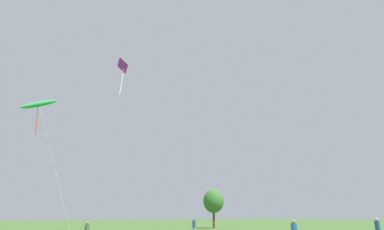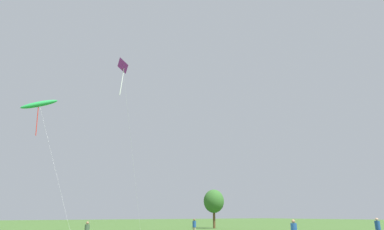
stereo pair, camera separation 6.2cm
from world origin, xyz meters
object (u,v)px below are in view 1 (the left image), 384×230
object	(u,v)px
person_standing_4	(378,228)
park_tree_1	(213,201)
kite_flying_0	(39,104)
person_standing_3	(194,226)
kite_flying_2	(123,70)

from	to	relation	value
person_standing_4	park_tree_1	distance (m)	29.60
person_standing_4	kite_flying_0	size ratio (longest dim) A/B	0.11
kite_flying_0	person_standing_3	bearing A→B (deg)	-46.60
person_standing_4	kite_flying_0	xyz separation A→B (m)	(-22.51, 30.40, 15.01)
kite_flying_0	park_tree_1	size ratio (longest dim) A/B	2.86
kite_flying_0	park_tree_1	world-z (taller)	kite_flying_0
park_tree_1	kite_flying_2	bearing A→B (deg)	-164.27
person_standing_3	kite_flying_0	world-z (taller)	kite_flying_0
person_standing_3	kite_flying_0	xyz separation A→B (m)	(-14.44, 15.26, 15.11)
kite_flying_2	person_standing_3	bearing A→B (deg)	-56.20
person_standing_3	person_standing_4	size ratio (longest dim) A/B	0.91
kite_flying_2	park_tree_1	bearing A→B (deg)	15.73
person_standing_3	park_tree_1	size ratio (longest dim) A/B	0.28
person_standing_3	park_tree_1	bearing A→B (deg)	127.34
kite_flying_2	park_tree_1	size ratio (longest dim) A/B	3.62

